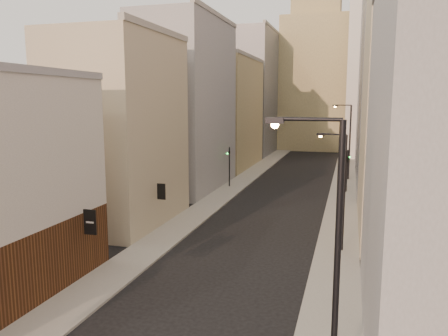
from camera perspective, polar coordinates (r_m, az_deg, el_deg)
sidewalk_left at (r=64.76m, az=3.89°, el=-0.58°), size 3.00×140.00×0.15m
sidewalk_right at (r=63.33m, az=15.46°, el=-1.09°), size 3.00×140.00×0.15m
left_bldg_beige at (r=38.59m, az=-13.50°, el=4.69°), size 8.00×12.00×16.00m
left_bldg_grey at (r=53.00m, az=-4.94°, el=8.12°), size 8.00×16.00×20.00m
left_bldg_tan at (r=70.12m, az=0.42°, el=7.08°), size 8.00×18.00×17.00m
left_bldg_wingrid at (r=89.51m, az=3.95°, el=9.67°), size 8.00×20.00×24.00m
right_bldg_beige at (r=37.78m, az=23.90°, el=7.14°), size 8.00×16.00×20.00m
right_bldg_wingrid at (r=57.71m, az=21.47°, el=10.58°), size 8.00×20.00×26.00m
highrise at (r=87.45m, az=24.38°, el=17.96°), size 21.00×23.00×51.20m
clock_tower at (r=100.02m, az=11.82°, el=12.65°), size 14.00×14.00×44.90m
white_tower at (r=85.87m, az=18.63°, el=13.70°), size 8.00×8.00×41.50m
streetlamp_near at (r=15.40m, az=13.67°, el=-9.84°), size 2.64×0.31×10.06m
streetlamp_mid at (r=31.38m, az=15.06°, el=-2.22°), size 2.13×0.81×8.35m
streetlamp_far at (r=60.45m, az=15.89°, el=3.86°), size 2.52×1.11×10.07m
traffic_light_left at (r=53.34m, az=0.71°, el=1.31°), size 0.56×0.47×5.00m
traffic_light_right at (r=52.08m, az=15.81°, el=0.92°), size 0.71×0.71×5.00m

